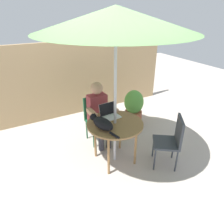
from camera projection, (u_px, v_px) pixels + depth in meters
ground_plane at (115, 160)px, 3.59m from camera, size 14.00×14.00×0.00m
fence_back at (72, 80)px, 4.80m from camera, size 4.90×0.08×1.74m
patio_table at (115, 127)px, 3.29m from camera, size 0.90×0.90×0.74m
patio_umbrella at (116, 19)px, 2.57m from camera, size 2.14×2.14×2.41m
chair_occupied at (96, 116)px, 3.95m from camera, size 0.40×0.40×0.88m
chair_empty at (172, 138)px, 3.26m from camera, size 0.56×0.56×0.88m
person_seated at (99, 111)px, 3.75m from camera, size 0.48×0.48×1.22m
laptop at (109, 113)px, 3.43m from camera, size 0.32×0.27×0.21m
cat at (102, 123)px, 3.08m from camera, size 0.29×0.65×0.17m
potted_plant_near_fence at (134, 106)px, 4.61m from camera, size 0.43×0.43×0.77m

